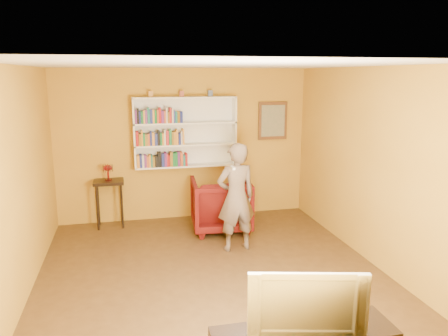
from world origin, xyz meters
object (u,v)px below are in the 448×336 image
Objects in this scene: ruby_lustre at (108,169)px; armchair at (221,204)px; person at (236,197)px; television at (306,300)px; bookshelf at (185,132)px; console_table at (109,188)px.

armchair is (1.83, -0.59, -0.57)m from ruby_lustre.
armchair is at bearing -17.87° from ruby_lustre.
person is at bearing 97.05° from armchair.
ruby_lustre is 4.80m from television.
bookshelf reaches higher than armchair.
ruby_lustre is at bearing -71.57° from console_table.
armchair is 1.03× the size of television.
ruby_lustre is 2.01m from armchair.
television is at bearing 79.25° from person.
person reaches higher than armchair.
console_table is (-1.35, -0.16, -0.91)m from bookshelf.
bookshelf is at bearing 107.46° from television.
person is (0.04, -0.88, 0.37)m from armchair.
armchair is at bearing -17.87° from console_table.
ruby_lustre is at bearing 123.88° from television.
bookshelf is 4.73m from television.
person is 3.04m from television.
ruby_lustre is (0.00, -0.00, 0.34)m from console_table.
ruby_lustre is 0.29× the size of television.
television is (1.66, -4.50, 0.14)m from console_table.
television is (-0.21, -3.03, 0.00)m from person.
armchair is at bearing -57.30° from bookshelf.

